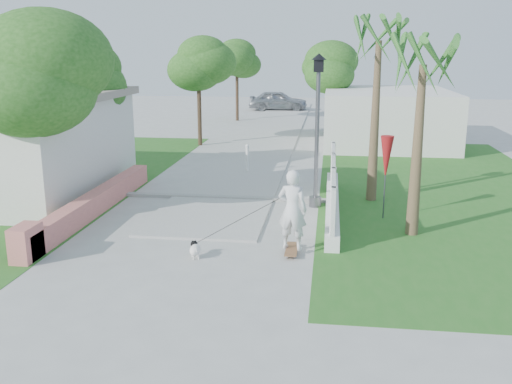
% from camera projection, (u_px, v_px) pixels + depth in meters
% --- Properties ---
extents(ground, '(90.00, 90.00, 0.00)m').
position_uv_depth(ground, '(170.00, 271.00, 12.04)').
color(ground, '#B7B7B2').
rests_on(ground, ground).
extents(path_strip, '(3.20, 36.00, 0.06)m').
position_uv_depth(path_strip, '(270.00, 134.00, 31.26)').
color(path_strip, '#B7B7B2').
rests_on(path_strip, ground).
extents(curb, '(6.50, 0.25, 0.10)m').
position_uv_depth(curb, '(222.00, 197.00, 17.80)').
color(curb, '#999993').
rests_on(curb, ground).
extents(grass_left, '(8.00, 20.00, 0.01)m').
position_uv_depth(grass_left, '(43.00, 178.00, 20.61)').
color(grass_left, '#296921').
rests_on(grass_left, ground).
extents(grass_right, '(8.00, 20.00, 0.01)m').
position_uv_depth(grass_right, '(442.00, 191.00, 18.85)').
color(grass_right, '#296921').
rests_on(grass_right, ground).
extents(pink_wall, '(0.45, 8.20, 0.80)m').
position_uv_depth(pink_wall, '(89.00, 207.00, 15.79)').
color(pink_wall, '#E48574').
rests_on(pink_wall, ground).
extents(lattice_fence, '(0.35, 7.00, 1.50)m').
position_uv_depth(lattice_fence, '(333.00, 193.00, 16.29)').
color(lattice_fence, white).
rests_on(lattice_fence, ground).
extents(building_right, '(6.00, 8.00, 2.60)m').
position_uv_depth(building_right, '(386.00, 117.00, 28.27)').
color(building_right, silver).
rests_on(building_right, ground).
extents(street_lamp, '(0.44, 0.44, 4.44)m').
position_uv_depth(street_lamp, '(317.00, 125.00, 16.37)').
color(street_lamp, '#59595E').
rests_on(street_lamp, ground).
extents(bollard, '(0.14, 0.14, 1.09)m').
position_uv_depth(bollard, '(247.00, 157.00, 21.49)').
color(bollard, white).
rests_on(bollard, ground).
extents(patio_umbrella, '(0.36, 0.36, 2.30)m').
position_uv_depth(patio_umbrella, '(386.00, 159.00, 15.35)').
color(patio_umbrella, '#59595E').
rests_on(patio_umbrella, ground).
extents(tree_left_near, '(3.60, 3.60, 5.28)m').
position_uv_depth(tree_left_near, '(26.00, 79.00, 14.54)').
color(tree_left_near, '#4C3826').
rests_on(tree_left_near, ground).
extents(tree_left_mid, '(3.20, 3.20, 4.85)m').
position_uv_depth(tree_left_mid, '(81.00, 80.00, 20.03)').
color(tree_left_mid, '#4C3826').
rests_on(tree_left_mid, ground).
extents(tree_path_left, '(3.40, 3.40, 5.23)m').
position_uv_depth(tree_path_left, '(199.00, 65.00, 26.85)').
color(tree_path_left, '#4C3826').
rests_on(tree_path_left, ground).
extents(tree_path_right, '(3.00, 3.00, 4.79)m').
position_uv_depth(tree_path_right, '(331.00, 70.00, 30.00)').
color(tree_path_right, '#4C3826').
rests_on(tree_path_right, ground).
extents(tree_path_far, '(3.20, 3.20, 5.17)m').
position_uv_depth(tree_path_far, '(237.00, 61.00, 36.44)').
color(tree_path_far, '#4C3826').
rests_on(tree_path_far, ground).
extents(palm_far, '(1.80, 1.80, 5.30)m').
position_uv_depth(palm_far, '(378.00, 51.00, 16.62)').
color(palm_far, brown).
rests_on(palm_far, ground).
extents(palm_near, '(1.80, 1.80, 4.70)m').
position_uv_depth(palm_near, '(422.00, 75.00, 13.47)').
color(palm_near, brown).
rests_on(palm_near, ground).
extents(skateboarder, '(2.50, 1.00, 1.96)m').
position_uv_depth(skateboarder, '(260.00, 217.00, 12.85)').
color(skateboarder, brown).
rests_on(skateboarder, ground).
extents(dog, '(0.37, 0.51, 0.37)m').
position_uv_depth(dog, '(195.00, 249.00, 12.76)').
color(dog, white).
rests_on(dog, ground).
extents(parked_car, '(4.46, 1.91, 1.50)m').
position_uv_depth(parked_car, '(278.00, 100.00, 43.41)').
color(parked_car, '#9C9EA3').
rests_on(parked_car, ground).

